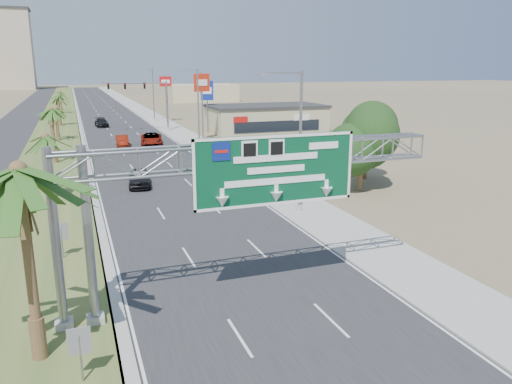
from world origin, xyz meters
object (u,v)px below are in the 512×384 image
object	(u,v)px
signal_mast	(154,101)
car_far	(101,123)
sign_gantry	(238,170)
pole_sign_red_near	(202,87)
store_building	(266,119)
pole_sign_blue	(207,93)
pole_sign_red_far	(166,85)
car_left_lane	(139,178)
palm_near	(18,172)
car_right_lane	(151,139)
car_mid_lane	(122,141)

from	to	relation	value
signal_mast	car_far	bearing A→B (deg)	128.96
sign_gantry	pole_sign_red_near	world-z (taller)	pole_sign_red_near
signal_mast	pole_sign_red_near	distance (m)	14.36
sign_gantry	signal_mast	size ratio (longest dim) A/B	1.63
store_building	pole_sign_blue	bearing A→B (deg)	167.41
signal_mast	pole_sign_blue	distance (m)	8.70
pole_sign_red_near	pole_sign_red_far	distance (m)	26.67
sign_gantry	pole_sign_red_near	size ratio (longest dim) A/B	1.76
car_left_lane	pole_sign_red_far	xyz separation A→B (m)	(11.75, 51.31, 6.06)
car_far	pole_sign_red_near	size ratio (longest dim) A/B	0.53
store_building	pole_sign_red_near	size ratio (longest dim) A/B	1.89
signal_mast	car_left_lane	bearing A→B (deg)	-101.17
car_far	pole_sign_red_near	world-z (taller)	pole_sign_red_near
palm_near	pole_sign_red_near	bearing A→B (deg)	69.55
car_right_lane	pole_sign_red_near	bearing A→B (deg)	17.88
palm_near	pole_sign_blue	distance (m)	63.97
signal_mast	pole_sign_red_far	distance (m)	14.08
car_right_lane	pole_sign_blue	world-z (taller)	pole_sign_blue
sign_gantry	store_building	size ratio (longest dim) A/B	0.93
palm_near	signal_mast	size ratio (longest dim) A/B	0.81
pole_sign_blue	car_right_lane	bearing A→B (deg)	-134.36
car_far	pole_sign_red_near	distance (m)	27.08
car_left_lane	car_far	size ratio (longest dim) A/B	0.92
pole_sign_red_far	pole_sign_red_near	bearing A→B (deg)	-89.48
car_mid_lane	sign_gantry	bearing A→B (deg)	-87.84
car_left_lane	pole_sign_red_far	bearing A→B (deg)	84.05
signal_mast	car_far	distance (m)	13.18
palm_near	car_mid_lane	xyz separation A→B (m)	(7.70, 49.79, -6.20)
car_left_lane	car_far	distance (m)	47.77
car_right_lane	palm_near	bearing A→B (deg)	-95.51
signal_mast	car_mid_lane	distance (m)	16.20
sign_gantry	pole_sign_red_near	xyz separation A→B (m)	(10.72, 48.66, 1.46)
store_building	palm_near	bearing A→B (deg)	-118.28
store_building	car_far	bearing A→B (deg)	147.55
pole_sign_red_near	car_left_lane	bearing A→B (deg)	-115.95
store_building	car_right_lane	size ratio (longest dim) A/B	3.05
signal_mast	car_far	size ratio (longest dim) A/B	2.06
signal_mast	car_mid_lane	xyz separation A→B (m)	(-6.67, -14.18, -4.12)
palm_near	car_far	bearing A→B (deg)	84.96
sign_gantry	car_mid_lane	xyz separation A→B (m)	(-0.44, 47.87, -5.33)
palm_near	car_right_lane	size ratio (longest dim) A/B	1.41
signal_mast	pole_sign_red_near	bearing A→B (deg)	-71.46
palm_near	car_left_lane	bearing A→B (deg)	75.18
signal_mast	car_left_lane	world-z (taller)	signal_mast
car_mid_lane	pole_sign_blue	bearing A→B (deg)	37.24
car_right_lane	pole_sign_red_near	size ratio (longest dim) A/B	0.62
palm_near	car_right_lane	distance (m)	50.93
car_far	pole_sign_blue	xyz separation A→B (m)	(15.52, -13.66, 5.48)
car_mid_lane	car_far	xyz separation A→B (m)	(-1.20, 23.92, -0.00)
palm_near	pole_sign_blue	world-z (taller)	palm_near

